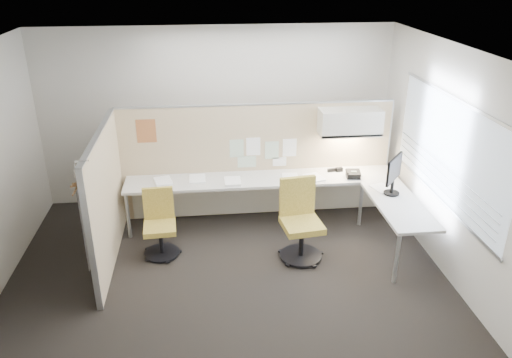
{
  "coord_description": "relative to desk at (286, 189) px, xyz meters",
  "views": [
    {
      "loc": [
        -0.22,
        -5.39,
        3.72
      ],
      "look_at": [
        0.46,
        0.8,
        0.93
      ],
      "focal_mm": 35.0,
      "sensor_mm": 36.0,
      "label": 1
    }
  ],
  "objects": [
    {
      "name": "wall_right",
      "position": [
        1.82,
        -1.13,
        0.8
      ],
      "size": [
        0.02,
        4.5,
        2.8
      ],
      "primitive_type": "cube",
      "color": "beige",
      "rests_on": "ground"
    },
    {
      "name": "partition_back",
      "position": [
        -0.38,
        0.47,
        0.27
      ],
      "size": [
        4.1,
        0.06,
        1.75
      ],
      "primitive_type": "cube",
      "color": "tan",
      "rests_on": "floor"
    },
    {
      "name": "paper_stack_4",
      "position": [
        0.43,
        0.06,
        0.14
      ],
      "size": [
        0.31,
        0.36,
        0.02
      ],
      "primitive_type": "cube",
      "rotation": [
        0.0,
        0.0,
        0.31
      ],
      "color": "white",
      "rests_on": "desk"
    },
    {
      "name": "partition_left",
      "position": [
        -2.43,
        -0.63,
        0.27
      ],
      "size": [
        0.06,
        2.2,
        1.75
      ],
      "primitive_type": "cube",
      "color": "tan",
      "rests_on": "floor"
    },
    {
      "name": "chair_right",
      "position": [
        0.06,
        -0.83,
        -0.1
      ],
      "size": [
        0.57,
        0.58,
        1.07
      ],
      "rotation": [
        0.0,
        0.0,
        0.13
      ],
      "color": "black",
      "rests_on": "floor"
    },
    {
      "name": "paper_stack_3",
      "position": [
        0.08,
        0.12,
        0.14
      ],
      "size": [
        0.26,
        0.32,
        0.02
      ],
      "primitive_type": "cube",
      "rotation": [
        0.0,
        0.0,
        -0.09
      ],
      "color": "white",
      "rests_on": "desk"
    },
    {
      "name": "ceiling",
      "position": [
        -0.93,
        -1.13,
        2.2
      ],
      "size": [
        5.5,
        4.5,
        0.01
      ],
      "primitive_type": "cube",
      "color": "white",
      "rests_on": "wall_back"
    },
    {
      "name": "paper_stack_2",
      "position": [
        -0.78,
        0.02,
        0.15
      ],
      "size": [
        0.23,
        0.3,
        0.04
      ],
      "primitive_type": "cube",
      "rotation": [
        0.0,
        0.0,
        -0.01
      ],
      "color": "white",
      "rests_on": "desk"
    },
    {
      "name": "phone",
      "position": [
        1.0,
        0.02,
        0.18
      ],
      "size": [
        0.23,
        0.22,
        0.12
      ],
      "rotation": [
        0.0,
        0.0,
        -0.13
      ],
      "color": "black",
      "rests_on": "desk"
    },
    {
      "name": "monitor",
      "position": [
        1.37,
        -0.58,
        0.44
      ],
      "size": [
        0.35,
        0.42,
        0.54
      ],
      "rotation": [
        0.0,
        0.0,
        0.89
      ],
      "color": "black",
      "rests_on": "desk"
    },
    {
      "name": "overhead_bin",
      "position": [
        0.97,
        0.26,
        0.91
      ],
      "size": [
        0.9,
        0.36,
        0.38
      ],
      "primitive_type": "cube",
      "color": "beige",
      "rests_on": "partition_back"
    },
    {
      "name": "paper_stack_5",
      "position": [
        1.3,
        -0.41,
        0.14
      ],
      "size": [
        0.3,
        0.35,
        0.02
      ],
      "primitive_type": "cube",
      "rotation": [
        0.0,
        0.0,
        0.28
      ],
      "color": "white",
      "rests_on": "desk"
    },
    {
      "name": "window_pane",
      "position": [
        1.79,
        -1.13,
        0.95
      ],
      "size": [
        0.01,
        2.8,
        1.3
      ],
      "primitive_type": "cube",
      "color": "#A3B2BE",
      "rests_on": "wall_right"
    },
    {
      "name": "pinned_papers",
      "position": [
        -0.3,
        0.44,
        0.43
      ],
      "size": [
        1.01,
        0.0,
        0.47
      ],
      "color": "#8CBF8C",
      "rests_on": "partition_back"
    },
    {
      "name": "wall_back",
      "position": [
        -0.93,
        1.12,
        0.8
      ],
      "size": [
        5.5,
        0.02,
        2.8
      ],
      "primitive_type": "cube",
      "color": "beige",
      "rests_on": "ground"
    },
    {
      "name": "paper_stack_0",
      "position": [
        -1.77,
        0.14,
        0.15
      ],
      "size": [
        0.3,
        0.35,
        0.04
      ],
      "primitive_type": "cube",
      "rotation": [
        0.0,
        0.0,
        0.24
      ],
      "color": "white",
      "rests_on": "desk"
    },
    {
      "name": "floor",
      "position": [
        -0.93,
        -1.13,
        -0.61
      ],
      "size": [
        5.5,
        4.5,
        0.01
      ],
      "primitive_type": "cube",
      "color": "black",
      "rests_on": "ground"
    },
    {
      "name": "coat_hook",
      "position": [
        -2.51,
        -1.55,
        0.82
      ],
      "size": [
        0.18,
        0.43,
        1.31
      ],
      "color": "silver",
      "rests_on": "partition_left"
    },
    {
      "name": "task_light_strip",
      "position": [
        0.97,
        0.26,
        0.7
      ],
      "size": [
        0.6,
        0.06,
        0.02
      ],
      "primitive_type": "cube",
      "color": "#FFEABF",
      "rests_on": "overhead_bin"
    },
    {
      "name": "tape_dispenser",
      "position": [
        0.86,
        0.27,
        0.16
      ],
      "size": [
        0.11,
        0.07,
        0.06
      ],
      "primitive_type": "cube",
      "rotation": [
        0.0,
        0.0,
        0.16
      ],
      "color": "black",
      "rests_on": "desk"
    },
    {
      "name": "desk",
      "position": [
        0.0,
        0.0,
        0.0
      ],
      "size": [
        4.0,
        2.07,
        0.73
      ],
      "color": "beige",
      "rests_on": "floor"
    },
    {
      "name": "paper_stack_1",
      "position": [
        -1.28,
        0.19,
        0.14
      ],
      "size": [
        0.23,
        0.3,
        0.02
      ],
      "primitive_type": "cube",
      "rotation": [
        0.0,
        0.0,
        0.01
      ],
      "color": "white",
      "rests_on": "desk"
    },
    {
      "name": "poster",
      "position": [
        -1.98,
        0.44,
        0.82
      ],
      "size": [
        0.28,
        0.0,
        0.35
      ],
      "primitive_type": "cube",
      "color": "orange",
      "rests_on": "partition_back"
    },
    {
      "name": "stapler",
      "position": [
        0.75,
        0.27,
        0.15
      ],
      "size": [
        0.15,
        0.07,
        0.05
      ],
      "primitive_type": "cube",
      "rotation": [
        0.0,
        0.0,
        0.2
      ],
      "color": "black",
      "rests_on": "desk"
    },
    {
      "name": "wall_front",
      "position": [
        -0.93,
        -3.38,
        0.8
      ],
      "size": [
        5.5,
        0.02,
        2.8
      ],
      "primitive_type": "cube",
      "color": "beige",
      "rests_on": "ground"
    },
    {
      "name": "chair_left",
      "position": [
        -1.8,
        -0.56,
        -0.18
      ],
      "size": [
        0.48,
        0.48,
        0.9
      ],
      "rotation": [
        0.0,
        0.0,
        0.06
      ],
      "color": "black",
      "rests_on": "floor"
    }
  ]
}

